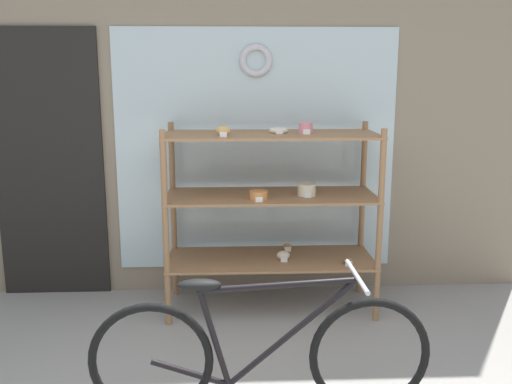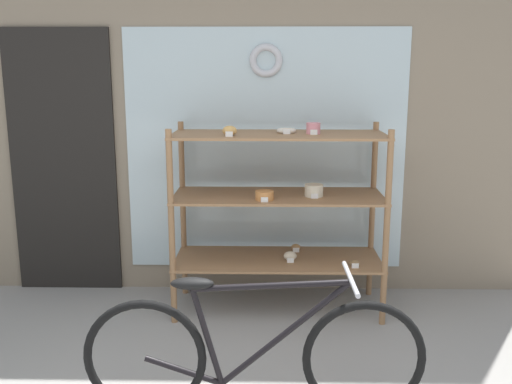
% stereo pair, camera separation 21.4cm
% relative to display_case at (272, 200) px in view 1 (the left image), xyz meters
% --- Properties ---
extents(storefront_facade, '(4.82, 0.13, 3.94)m').
position_rel_display_case_xyz_m(storefront_facade, '(-0.34, 0.44, 1.06)').
color(storefront_facade, gray).
rests_on(storefront_facade, ground_plane).
extents(display_case, '(1.54, 0.59, 1.41)m').
position_rel_display_case_xyz_m(display_case, '(0.00, 0.00, 0.00)').
color(display_case, '#8E6642').
rests_on(display_case, ground_plane).
extents(bicycle, '(1.78, 0.46, 0.77)m').
position_rel_display_case_xyz_m(bicycle, '(-0.16, -1.38, -0.50)').
color(bicycle, black).
rests_on(bicycle, ground_plane).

